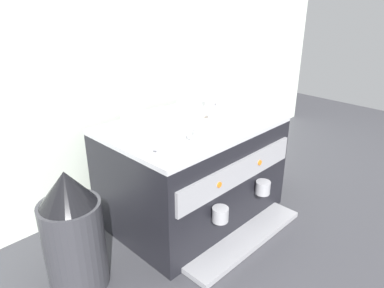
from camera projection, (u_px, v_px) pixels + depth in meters
The scene contains 13 objects.
ground_plane at pixel (192, 212), 1.52m from camera, with size 4.00×4.00×0.00m, color #38383D.
tiled_backsplash_wall at pixel (134, 62), 1.51m from camera, with size 2.80×0.03×1.16m, color silver.
espresso_machine at pixel (193, 171), 1.44m from camera, with size 0.65×0.56×0.40m.
ceramic_cup_0 at pixel (157, 136), 1.13m from camera, with size 0.09×0.09×0.08m.
ceramic_cup_1 at pixel (134, 120), 1.29m from camera, with size 0.12×0.08×0.07m.
ceramic_cup_2 at pixel (204, 131), 1.20m from camera, with size 0.10×0.07×0.06m.
ceramic_cup_3 at pixel (217, 120), 1.28m from camera, with size 0.08×0.11×0.08m.
ceramic_cup_4 at pixel (212, 102), 1.51m from camera, with size 0.07×0.09×0.06m.
ceramic_bowl_0 at pixel (212, 114), 1.41m from camera, with size 0.10×0.10×0.03m.
ceramic_bowl_1 at pixel (188, 107), 1.48m from camera, with size 0.09×0.09×0.04m.
ceramic_bowl_2 at pixel (163, 117), 1.36m from camera, with size 0.11×0.11×0.04m.
coffee_grinder at pixel (73, 233), 1.08m from camera, with size 0.18×0.18×0.40m.
milk_pitcher at pixel (260, 164), 1.76m from camera, with size 0.08×0.08×0.16m, color #B7B7BC.
Camera 1 is at (-0.91, -0.90, 0.87)m, focal length 33.82 mm.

